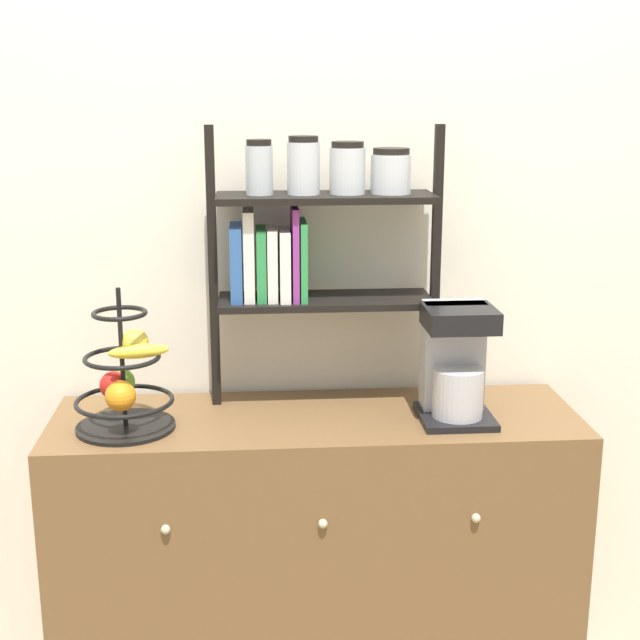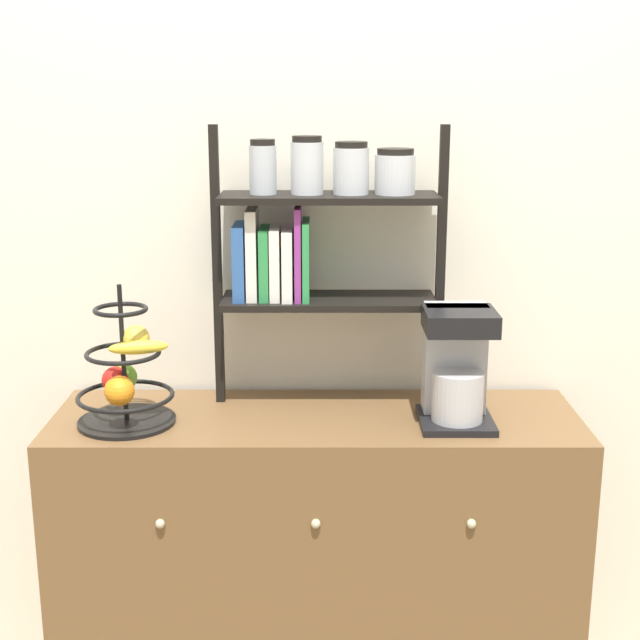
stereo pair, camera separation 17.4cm
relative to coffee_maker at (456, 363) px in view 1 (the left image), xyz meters
name	(u,v)px [view 1 (the left image)]	position (x,y,z in m)	size (l,w,h in m)	color
wall_back	(309,253)	(-0.36, 0.30, 0.24)	(7.00, 0.05, 2.60)	silver
sideboard	(316,569)	(-0.36, 0.04, -0.60)	(1.40, 0.45, 0.91)	brown
coffee_maker	(456,363)	(0.00, 0.00, 0.00)	(0.19, 0.20, 0.31)	black
fruit_stand	(124,383)	(-0.85, -0.02, -0.03)	(0.25, 0.25, 0.37)	black
shelf_hutch	(307,231)	(-0.38, 0.16, 0.33)	(0.62, 0.20, 0.75)	black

